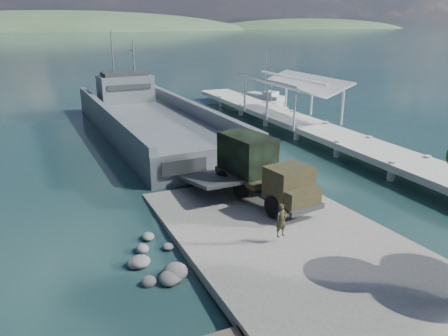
% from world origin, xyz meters
% --- Properties ---
extents(ground, '(1400.00, 1400.00, 0.00)m').
position_xyz_m(ground, '(0.00, 0.00, 0.00)').
color(ground, '#193D3C').
rests_on(ground, ground).
extents(boat_ramp, '(10.00, 18.00, 0.50)m').
position_xyz_m(boat_ramp, '(0.00, -1.00, 0.25)').
color(boat_ramp, slate).
rests_on(boat_ramp, ground).
extents(shoreline_rocks, '(3.20, 5.60, 0.90)m').
position_xyz_m(shoreline_rocks, '(-6.20, 0.50, 0.00)').
color(shoreline_rocks, '#5D5D5B').
rests_on(shoreline_rocks, ground).
extents(distant_headlands, '(1000.00, 240.00, 48.00)m').
position_xyz_m(distant_headlands, '(50.00, 560.00, 0.00)').
color(distant_headlands, '#355535').
rests_on(distant_headlands, ground).
extents(pier, '(6.40, 44.00, 6.10)m').
position_xyz_m(pier, '(13.00, 18.77, 1.60)').
color(pier, '#AEADA4').
rests_on(pier, ground).
extents(landing_craft, '(9.90, 34.81, 10.25)m').
position_xyz_m(landing_craft, '(-0.42, 23.31, 0.84)').
color(landing_craft, '#4F5A5D').
rests_on(landing_craft, ground).
extents(military_truck, '(3.45, 7.77, 3.48)m').
position_xyz_m(military_truck, '(1.13, 3.95, 2.23)').
color(military_truck, black).
rests_on(military_truck, boat_ramp).
extents(soldier, '(0.65, 0.48, 1.63)m').
position_xyz_m(soldier, '(-0.68, -1.62, 1.31)').
color(soldier, black).
rests_on(soldier, boat_ramp).
extents(sailboat_near, '(1.86, 5.28, 6.32)m').
position_xyz_m(sailboat_near, '(16.27, 29.38, 0.34)').
color(sailboat_near, silver).
rests_on(sailboat_near, ground).
extents(sailboat_far, '(3.54, 6.25, 7.32)m').
position_xyz_m(sailboat_far, '(19.18, 36.25, 0.39)').
color(sailboat_far, silver).
rests_on(sailboat_far, ground).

